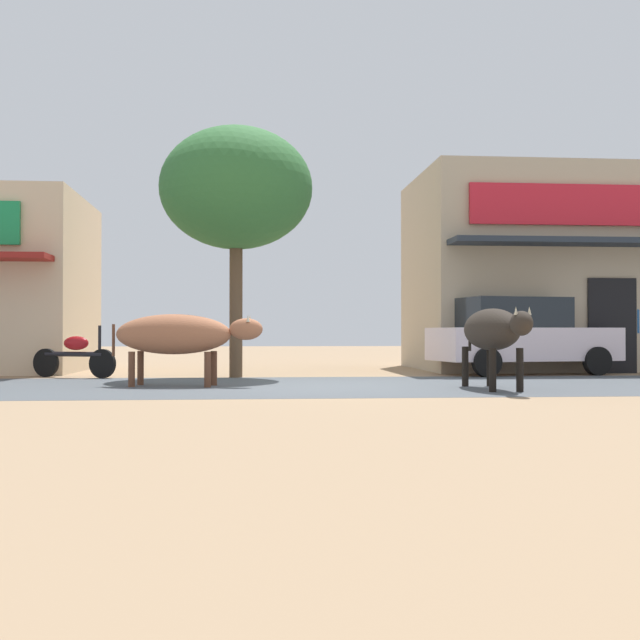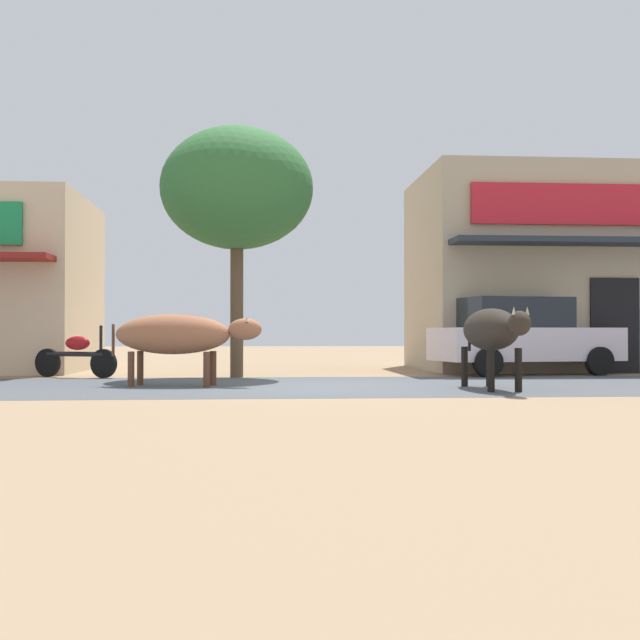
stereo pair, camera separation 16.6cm
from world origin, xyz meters
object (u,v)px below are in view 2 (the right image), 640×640
parked_motorcycle (77,354)px  cow_near_brown (177,335)px  roadside_tree (237,189)px  pedestrian_by_shop (635,330)px  cow_far_dark (492,330)px  parked_hatchback_car (522,335)px

parked_motorcycle → cow_near_brown: 3.63m
roadside_tree → pedestrian_by_shop: roadside_tree is taller
cow_far_dark → pedestrian_by_shop: 7.00m
parked_hatchback_car → cow_near_brown: parked_hatchback_car is taller
parked_motorcycle → cow_far_dark: (7.26, -4.05, 0.47)m
cow_far_dark → roadside_tree: bearing=136.6°
pedestrian_by_shop → parked_motorcycle: bearing=-174.9°
roadside_tree → parked_hatchback_car: (6.06, 0.65, -2.94)m
roadside_tree → cow_near_brown: 4.04m
roadside_tree → cow_near_brown: roadside_tree is taller
parked_hatchback_car → parked_motorcycle: bearing=-177.2°
parked_hatchback_car → pedestrian_by_shop: parked_hatchback_car is taller
cow_near_brown → pedestrian_by_shop: size_ratio=1.56×
parked_hatchback_car → pedestrian_by_shop: bearing=12.2°
parked_motorcycle → pedestrian_by_shop: size_ratio=1.08×
parked_hatchback_car → cow_far_dark: parked_hatchback_car is taller
roadside_tree → pedestrian_by_shop: (8.86, 1.26, -2.82)m
parked_motorcycle → cow_far_dark: bearing=-29.1°
roadside_tree → cow_near_brown: (-0.95, -2.64, -2.92)m
cow_far_dark → parked_motorcycle: bearing=150.9°
cow_far_dark → pedestrian_by_shop: pedestrian_by_shop is taller
parked_motorcycle → cow_far_dark: cow_far_dark is taller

